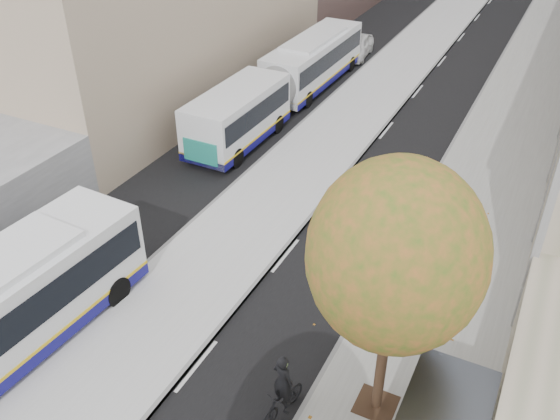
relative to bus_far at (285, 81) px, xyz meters
The scene contains 6 objects.
bus_platform 6.23m from the bus_far, 50.25° to the left, with size 4.25×150.00×0.15m, color #B3B3B3.
sidewalk 12.84m from the bus_far, 21.41° to the left, with size 4.75×150.00×0.08m, color gray.
tree_c 21.06m from the bus_far, 56.81° to the right, with size 4.20×4.20×7.28m.
bus_far is the anchor object (origin of this frame).
cyclist 20.84m from the bus_far, 63.96° to the right, with size 0.86×1.77×2.19m.
distant_car 10.02m from the bus_far, 86.80° to the left, with size 1.68×4.18×1.43m, color silver.
Camera 1 is at (6.03, 2.23, 13.55)m, focal length 38.00 mm.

